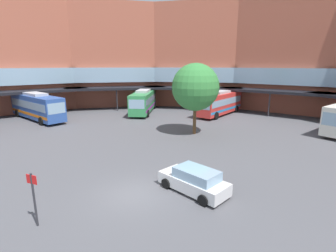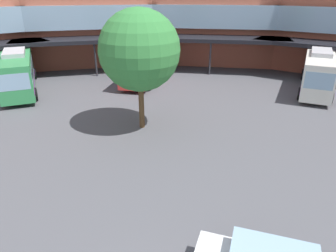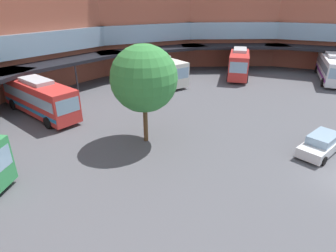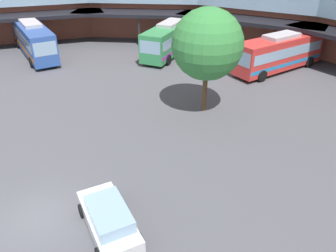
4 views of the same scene
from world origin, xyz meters
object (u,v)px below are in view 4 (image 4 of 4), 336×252
Objects in this scene: bus_4 at (171,38)px; parked_car at (109,219)px; bus_3 at (279,52)px; plaza_tree at (207,45)px; bus_0 at (33,39)px.

bus_4 is 2.36× the size of parked_car.
bus_3 is 12.68m from plaza_tree.
plaza_tree is (22.71, 1.72, 3.30)m from bus_0.
bus_3 is 0.96× the size of bus_4.
bus_0 is 1.12× the size of bus_3.
bus_3 is at bearing 48.55° from bus_0.
parked_car is at bearing -71.94° from plaza_tree.
plaza_tree is (-4.19, 12.85, 4.49)m from parked_car.
plaza_tree reaches higher than bus_3.
bus_4 is at bearing -33.35° from parked_car.
parked_car is (26.90, -11.13, -1.19)m from bus_0.
bus_3 is 1.38× the size of plaza_tree.
bus_0 reaches higher than bus_3.
bus_3 is (22.79, 13.95, -0.06)m from bus_0.
plaza_tree is at bearing -51.05° from parked_car.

